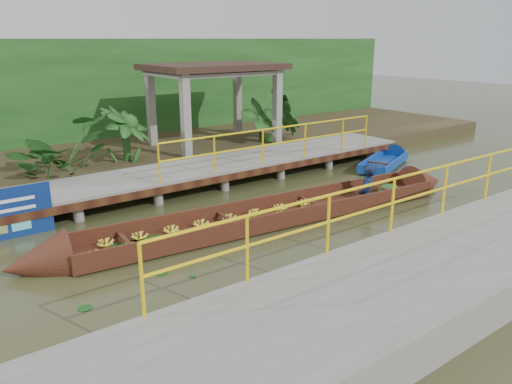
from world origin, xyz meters
TOP-DOWN VIEW (x-y plane):
  - ground at (0.00, 0.00)m, footprint 80.00×80.00m
  - land_strip at (0.00, 7.50)m, footprint 30.00×8.00m
  - far_dock at (0.02, 3.43)m, footprint 16.00×2.06m
  - near_dock at (1.00, -4.20)m, footprint 18.00×2.40m
  - pavilion at (3.00, 6.30)m, footprint 4.40×3.00m
  - foliage_backdrop at (0.00, 10.00)m, footprint 30.00×0.80m
  - vendor_boat at (0.79, -0.02)m, footprint 11.29×2.20m
  - moored_blue_boat at (7.24, 2.04)m, footprint 3.27×2.00m
  - tropical_plants at (-0.74, 5.30)m, footprint 14.35×1.35m

SIDE VIEW (x-z plane):
  - ground at x=0.00m, z-range 0.00..0.00m
  - moored_blue_boat at x=7.24m, z-range -0.25..0.52m
  - land_strip at x=0.00m, z-range 0.00..0.45m
  - vendor_boat at x=0.79m, z-range -0.89..1.36m
  - near_dock at x=1.00m, z-range -0.56..1.16m
  - far_dock at x=0.02m, z-range -0.35..1.30m
  - tropical_plants at x=-0.74m, z-range 0.45..2.13m
  - foliage_backdrop at x=0.00m, z-range 0.00..4.00m
  - pavilion at x=3.00m, z-range 1.32..4.32m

